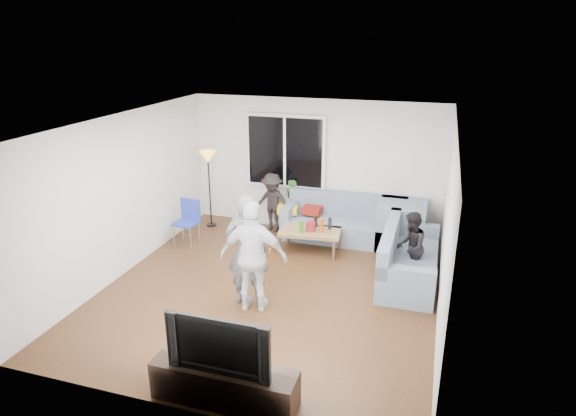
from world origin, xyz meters
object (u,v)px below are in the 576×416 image
(sofa_right_section, at_px, (410,255))
(tv_console, at_px, (225,384))
(player_right, at_px, (254,257))
(spectator_back, at_px, (272,203))
(sofa_back_section, at_px, (344,219))
(side_chair, at_px, (186,224))
(player_left, at_px, (247,250))
(television, at_px, (222,341))
(spectator_right, at_px, (411,247))
(coffee_table, at_px, (310,240))
(floor_lamp, at_px, (210,189))

(sofa_right_section, distance_m, tv_console, 3.88)
(player_right, xyz_separation_m, tv_console, (0.37, -1.89, -0.60))
(spectator_back, bearing_deg, sofa_back_section, 6.89)
(side_chair, bearing_deg, player_left, -35.54)
(television, bearing_deg, spectator_right, 64.12)
(spectator_right, bearing_deg, television, -25.55)
(coffee_table, relative_size, spectator_right, 0.95)
(spectator_back, bearing_deg, spectator_right, -17.81)
(sofa_right_section, height_order, spectator_back, spectator_back)
(floor_lamp, height_order, player_right, player_right)
(player_right, bearing_deg, spectator_back, -82.49)
(coffee_table, xyz_separation_m, tv_console, (0.13, -4.08, 0.02))
(television, bearing_deg, player_right, 101.16)
(floor_lamp, bearing_deg, spectator_right, -16.89)
(spectator_right, xyz_separation_m, television, (-1.68, -3.45, 0.19))
(sofa_right_section, relative_size, player_right, 1.22)
(sofa_right_section, xyz_separation_m, side_chair, (-4.07, 0.15, 0.01))
(player_right, bearing_deg, side_chair, -47.40)
(sofa_right_section, bearing_deg, player_right, 128.06)
(floor_lamp, distance_m, television, 5.27)
(spectator_back, height_order, television, spectator_back)
(player_left, bearing_deg, player_right, 127.02)
(floor_lamp, xyz_separation_m, television, (2.39, -4.69, -0.01))
(sofa_back_section, xyz_separation_m, floor_lamp, (-2.74, -0.08, 0.36))
(player_right, xyz_separation_m, spectator_back, (-0.72, 2.91, -0.22))
(floor_lamp, bearing_deg, sofa_right_section, -16.32)
(tv_console, bearing_deg, sofa_right_section, 64.41)
(side_chair, relative_size, player_right, 0.53)
(sofa_right_section, height_order, floor_lamp, floor_lamp)
(television, bearing_deg, tv_console, 180.00)
(sofa_back_section, height_order, spectator_right, spectator_right)
(coffee_table, height_order, spectator_back, spectator_back)
(tv_console, bearing_deg, sofa_back_section, 85.85)
(spectator_back, bearing_deg, sofa_right_section, -17.06)
(sofa_right_section, bearing_deg, tv_console, 154.41)
(sofa_right_section, relative_size, tv_console, 1.25)
(floor_lamp, bearing_deg, tv_console, -62.95)
(player_left, distance_m, player_right, 0.21)
(player_right, distance_m, television, 1.93)
(floor_lamp, height_order, spectator_back, floor_lamp)
(spectator_back, bearing_deg, player_left, -70.29)
(coffee_table, height_order, tv_console, tv_console)
(sofa_right_section, bearing_deg, floor_lamp, 73.68)
(coffee_table, xyz_separation_m, side_chair, (-2.26, -0.44, 0.23))
(tv_console, bearing_deg, coffee_table, 91.85)
(coffee_table, distance_m, television, 4.12)
(spectator_back, bearing_deg, floor_lamp, -167.06)
(spectator_right, xyz_separation_m, spectator_back, (-2.77, 1.35, 0.02))
(floor_lamp, bearing_deg, coffee_table, -15.02)
(sofa_back_section, distance_m, spectator_right, 1.88)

